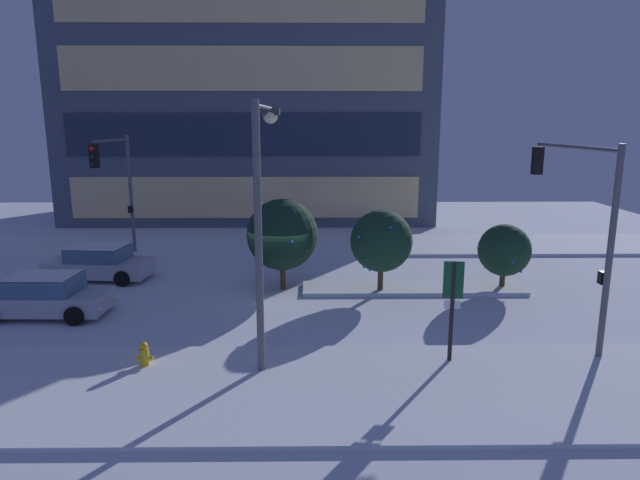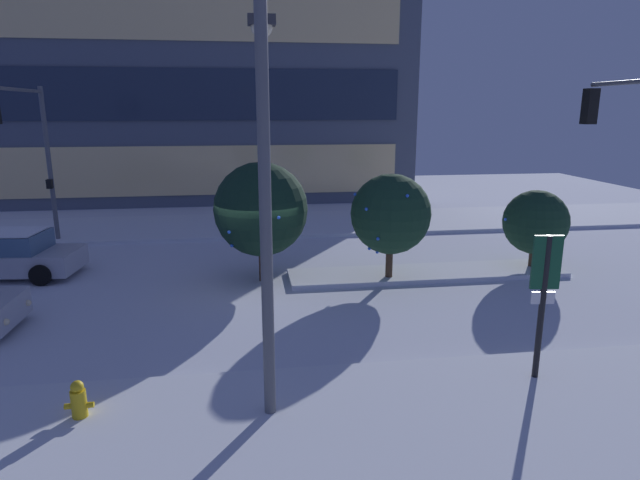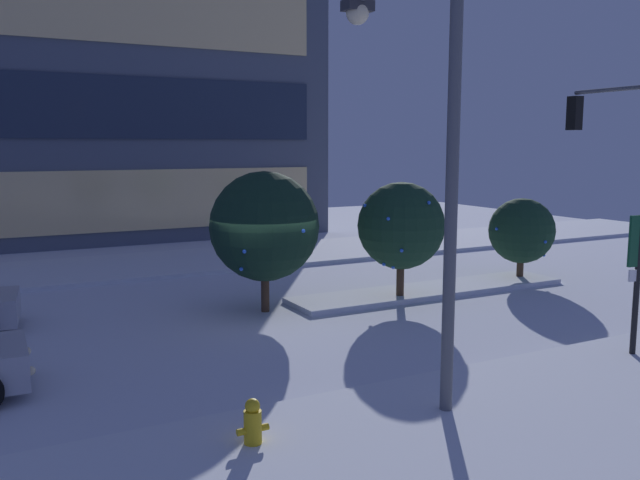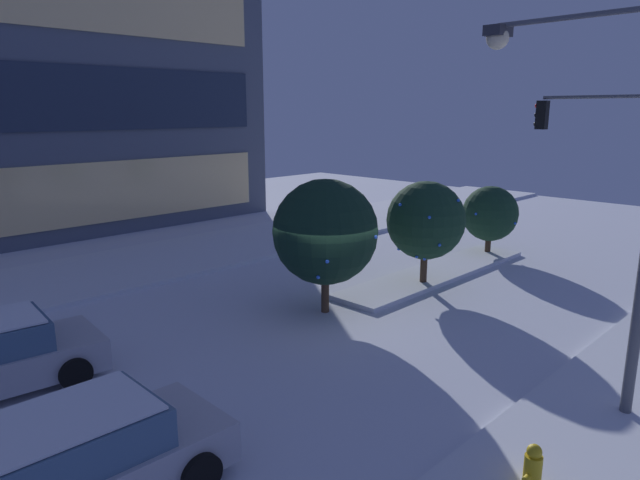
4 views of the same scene
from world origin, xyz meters
name	(u,v)px [view 2 (image 2 of 4)]	position (x,y,z in m)	size (l,w,h in m)	color
ground	(257,285)	(0.00, 0.00, 0.00)	(52.00, 52.00, 0.00)	silver
curb_strip_near	(272,451)	(0.00, -8.45, 0.07)	(52.00, 5.20, 0.14)	silver
curb_strip_far	(252,225)	(0.00, 8.45, 0.07)	(52.00, 5.20, 0.14)	silver
median_strip	(427,273)	(5.51, 0.20, 0.07)	(9.00, 1.80, 0.14)	silver
car_far	(7,255)	(-7.91, 1.96, 0.71)	(4.64, 2.47, 1.49)	#B7B7C1
traffic_light_corner_far_left	(28,139)	(-7.89, 4.88, 4.21)	(0.32, 4.68, 6.11)	#565960
street_lamp_arched	(264,138)	(0.07, -6.44, 4.79)	(0.56, 3.42, 7.26)	#565960
fire_hydrant	(79,403)	(-3.22, -7.12, 0.39)	(0.48, 0.26, 0.81)	gold
parking_info_sign	(544,291)	(5.26, -6.89, 1.93)	(0.55, 0.13, 3.00)	black
decorated_tree_median	(536,222)	(9.19, 0.29, 1.64)	(2.17, 2.15, 2.70)	#473323
decorated_tree_left_of_median	(391,214)	(4.11, -0.20, 2.14)	(2.47, 2.47, 3.38)	#473323
decorated_tree_right_of_median	(261,209)	(0.18, 0.38, 2.29)	(2.88, 2.88, 3.73)	#473323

